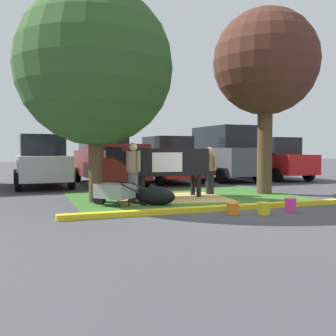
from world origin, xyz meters
name	(u,v)px	position (x,y,z in m)	size (l,w,h in m)	color
ground_plane	(229,207)	(0.00, 0.00, 0.00)	(80.00, 80.00, 0.00)	#424247
grass_island	(187,197)	(-0.24, 2.17, 0.01)	(6.78, 4.83, 0.02)	#386B28
curb_yellow	(228,208)	(-0.24, -0.39, 0.06)	(7.98, 0.24, 0.12)	yellow
hay_bedding	(172,198)	(-0.79, 2.04, 0.03)	(3.20, 2.40, 0.04)	tan
shade_tree_left	(95,67)	(-3.00, 2.07, 3.68)	(4.24, 4.24, 5.81)	#4C3823
shade_tree_right	(266,63)	(2.51, 2.20, 4.23)	(3.39, 3.39, 5.97)	#4C3823
cow_holstein	(165,162)	(-0.91, 2.24, 1.08)	(3.14, 0.83, 1.53)	black
calf_lying	(154,196)	(-1.68, 0.99, 0.24)	(1.21, 1.09, 0.48)	black
person_handler	(210,170)	(0.68, 2.48, 0.82)	(0.34, 0.51, 1.53)	black
person_visitor_near	(133,171)	(-2.05, 1.64, 0.88)	(0.34, 0.48, 1.64)	slate
wheelbarrow	(114,191)	(-2.70, 1.16, 0.39)	(1.28, 1.42, 0.63)	gray
bucket_orange	(233,208)	(-0.43, -0.93, 0.14)	(0.31, 0.31, 0.26)	orange
bucket_yellow	(264,208)	(0.19, -1.22, 0.15)	(0.29, 0.29, 0.28)	yellow
bucket_pink	(290,205)	(0.95, -1.16, 0.17)	(0.28, 0.28, 0.33)	#EA3893
sedan_silver	(42,162)	(-4.21, 7.30, 0.98)	(2.17, 4.47, 2.02)	#B7B7BC
pickup_truck_maroon	(108,158)	(-1.55, 7.55, 1.11)	(2.39, 5.48, 2.42)	maroon
sedan_blue	(167,160)	(1.07, 7.50, 0.98)	(2.17, 4.47, 2.02)	red
suv_black	(223,153)	(3.91, 7.64, 1.27)	(2.27, 4.68, 2.52)	#4C5156
sedan_red	(273,159)	(6.53, 7.37, 0.98)	(2.17, 4.47, 2.02)	red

